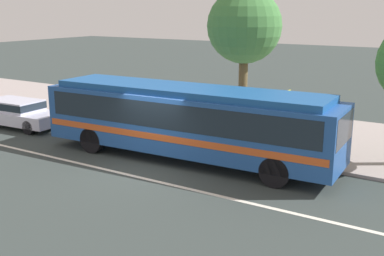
# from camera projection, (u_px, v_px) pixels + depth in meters

# --- Properties ---
(ground_plane) EXTENTS (120.00, 120.00, 0.00)m
(ground_plane) POSITION_uv_depth(u_px,v_px,m) (146.00, 169.00, 16.70)
(ground_plane) COLOR #333B3A
(sidewalk_slab) EXTENTS (60.00, 8.00, 0.12)m
(sidewalk_slab) POSITION_uv_depth(u_px,v_px,m) (237.00, 126.00, 22.48)
(sidewalk_slab) COLOR #9E918E
(sidewalk_slab) RESTS_ON ground_plane
(lane_stripe_center) EXTENTS (56.00, 0.16, 0.01)m
(lane_stripe_center) POSITION_uv_depth(u_px,v_px,m) (131.00, 175.00, 16.04)
(lane_stripe_center) COLOR silver
(lane_stripe_center) RESTS_ON ground_plane
(transit_bus) EXTENTS (11.44, 3.00, 2.74)m
(transit_bus) POSITION_uv_depth(u_px,v_px,m) (187.00, 118.00, 17.38)
(transit_bus) COLOR #204C93
(transit_bus) RESTS_ON ground_plane
(sedan_behind_bus) EXTENTS (4.69, 2.03, 1.29)m
(sedan_behind_bus) POSITION_uv_depth(u_px,v_px,m) (17.00, 112.00, 22.52)
(sedan_behind_bus) COLOR silver
(sedan_behind_bus) RESTS_ON ground_plane
(pedestrian_waiting_near_sign) EXTENTS (0.46, 0.46, 1.60)m
(pedestrian_waiting_near_sign) POSITION_uv_depth(u_px,v_px,m) (251.00, 126.00, 18.45)
(pedestrian_waiting_near_sign) COLOR navy
(pedestrian_waiting_near_sign) RESTS_ON sidewalk_slab
(pedestrian_walking_along_curb) EXTENTS (0.46, 0.46, 1.70)m
(pedestrian_walking_along_curb) POSITION_uv_depth(u_px,v_px,m) (318.00, 128.00, 17.79)
(pedestrian_walking_along_curb) COLOR #333534
(pedestrian_walking_along_curb) RESTS_ON sidewalk_slab
(bus_stop_sign) EXTENTS (0.08, 0.44, 2.47)m
(bus_stop_sign) POSITION_uv_depth(u_px,v_px,m) (287.00, 114.00, 17.50)
(bus_stop_sign) COLOR gray
(bus_stop_sign) RESTS_ON sidewalk_slab
(street_tree_near_stop) EXTENTS (3.27, 3.27, 6.27)m
(street_tree_near_stop) POSITION_uv_depth(u_px,v_px,m) (244.00, 27.00, 20.59)
(street_tree_near_stop) COLOR brown
(street_tree_near_stop) RESTS_ON sidewalk_slab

